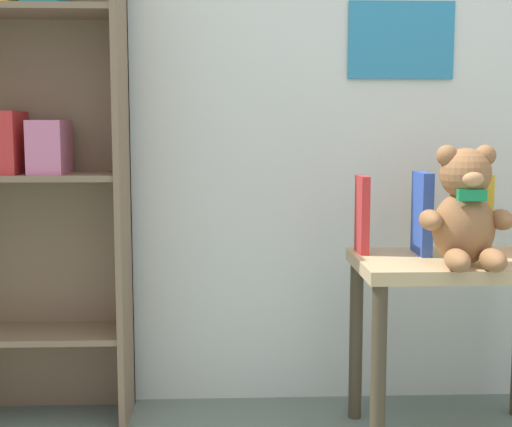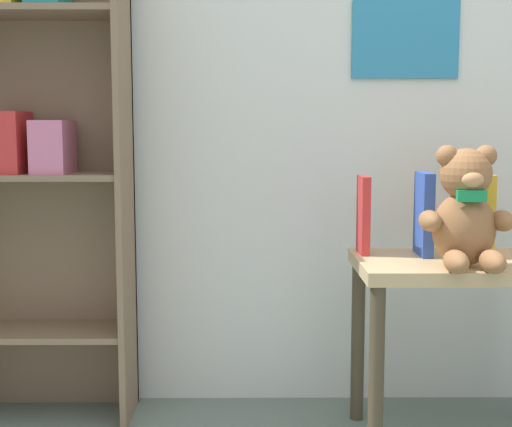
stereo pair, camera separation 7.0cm
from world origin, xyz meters
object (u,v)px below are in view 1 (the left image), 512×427
at_px(book_standing_red, 362,214).
at_px(book_standing_blue, 422,213).
at_px(teddy_bear, 466,211).
at_px(bookshelf_side, 31,150).
at_px(display_table, 457,291).
at_px(book_standing_yellow, 481,214).

relative_size(book_standing_red, book_standing_blue, 0.95).
bearing_deg(teddy_bear, book_standing_blue, 109.73).
relative_size(bookshelf_side, display_table, 2.62).
distance_m(display_table, book_standing_blue, 0.24).
relative_size(book_standing_red, book_standing_yellow, 0.97).
distance_m(bookshelf_side, book_standing_yellow, 1.32).
relative_size(book_standing_blue, book_standing_yellow, 1.02).
xyz_separation_m(bookshelf_side, book_standing_blue, (1.13, -0.15, -0.18)).
relative_size(teddy_bear, book_standing_yellow, 1.37).
bearing_deg(book_standing_red, book_standing_yellow, -5.70).
bearing_deg(book_standing_yellow, book_standing_red, 177.77).
xyz_separation_m(book_standing_blue, book_standing_yellow, (0.17, -0.00, -0.00)).
relative_size(display_table, teddy_bear, 1.79).
bearing_deg(bookshelf_side, book_standing_yellow, -6.79).
bearing_deg(display_table, bookshelf_side, 169.57).
bearing_deg(bookshelf_side, teddy_bear, -15.37).
distance_m(display_table, teddy_bear, 0.26).
xyz_separation_m(bookshelf_side, display_table, (1.21, -0.22, -0.38)).
bearing_deg(book_standing_blue, display_table, -40.17).
relative_size(teddy_bear, book_standing_red, 1.42).
distance_m(teddy_bear, book_standing_yellow, 0.20).
distance_m(book_standing_red, book_standing_blue, 0.17).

